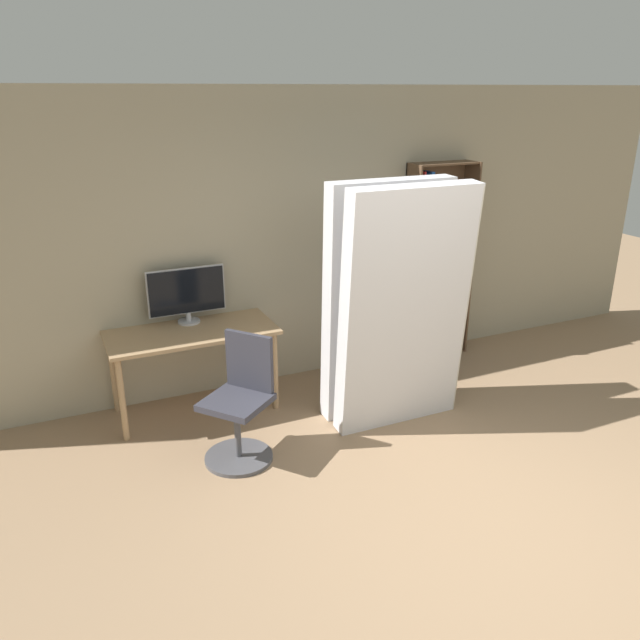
# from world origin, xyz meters

# --- Properties ---
(ground_plane) EXTENTS (16.00, 16.00, 0.00)m
(ground_plane) POSITION_xyz_m (0.00, 0.00, 0.00)
(ground_plane) COLOR #937556
(wall_back) EXTENTS (8.00, 0.06, 2.70)m
(wall_back) POSITION_xyz_m (0.00, 2.89, 1.35)
(wall_back) COLOR tan
(wall_back) RESTS_ON ground
(desk) EXTENTS (1.41, 0.65, 0.75)m
(desk) POSITION_xyz_m (-1.37, 2.53, 0.65)
(desk) COLOR tan
(desk) RESTS_ON ground
(monitor) EXTENTS (0.67, 0.19, 0.49)m
(monitor) POSITION_xyz_m (-1.34, 2.74, 1.01)
(monitor) COLOR #B7B7BC
(monitor) RESTS_ON desk
(office_chair) EXTENTS (0.62, 0.62, 0.96)m
(office_chair) POSITION_xyz_m (-1.24, 1.65, 0.40)
(office_chair) COLOR #4C4C51
(office_chair) RESTS_ON ground
(bookshelf) EXTENTS (0.70, 0.26, 2.00)m
(bookshelf) POSITION_xyz_m (1.16, 2.76, 0.94)
(bookshelf) COLOR brown
(bookshelf) RESTS_ON ground
(mattress_near) EXTENTS (1.10, 0.33, 2.01)m
(mattress_near) POSITION_xyz_m (0.14, 1.59, 1.00)
(mattress_near) COLOR silver
(mattress_near) RESTS_ON ground
(mattress_far) EXTENTS (1.10, 0.24, 2.01)m
(mattress_far) POSITION_xyz_m (0.14, 1.90, 1.00)
(mattress_far) COLOR silver
(mattress_far) RESTS_ON ground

